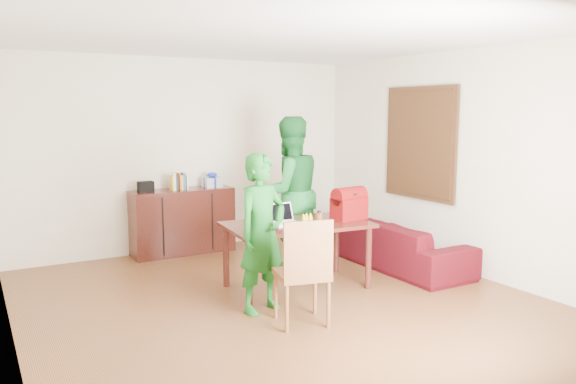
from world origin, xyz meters
TOP-DOWN VIEW (x-y plane):
  - room at (0.01, 0.13)m, footprint 5.20×5.70m
  - table at (0.39, 0.39)m, footprint 1.65×1.03m
  - chair at (-0.12, -0.56)m, footprint 0.55×0.53m
  - person_near at (-0.29, -0.07)m, footprint 0.66×0.52m
  - person_far at (0.75, 1.20)m, footprint 0.95×0.76m
  - laptop at (0.24, 0.37)m, footprint 0.32×0.22m
  - bananas at (0.33, 0.08)m, footprint 0.17×0.11m
  - bottle at (0.42, -0.01)m, footprint 0.08×0.08m
  - red_bag at (1.02, 0.28)m, footprint 0.42×0.27m
  - sofa at (1.95, 0.50)m, footprint 0.79×2.03m

SIDE VIEW (x-z plane):
  - chair at x=-0.12m, z-range -0.21..0.80m
  - sofa at x=1.95m, z-range 0.00..0.59m
  - table at x=0.39m, z-range 0.28..1.02m
  - bananas at x=0.33m, z-range 0.74..0.80m
  - laptop at x=0.24m, z-range 0.67..0.90m
  - person_near at x=-0.29m, z-range 0.00..1.57m
  - bottle at x=0.42m, z-range 0.74..0.94m
  - red_bag at x=1.02m, z-range 0.74..1.03m
  - person_far at x=0.75m, z-range 0.00..1.91m
  - room at x=0.01m, z-range -0.14..2.76m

